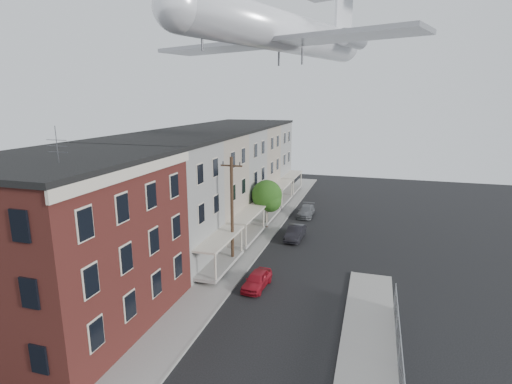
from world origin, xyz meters
The scene contains 15 objects.
sidewalk_left centered at (-5.50, 24.00, 0.06)m, with size 3.00×62.00×0.12m, color gray.
curb_left centered at (-4.05, 24.00, 0.07)m, with size 0.15×62.00×0.14m, color gray.
curb_right centered at (4.05, 6.00, 0.07)m, with size 0.15×26.00×0.14m, color gray.
corner_building centered at (-12.00, 7.00, 5.16)m, with size 10.31×12.30×12.15m.
row_house_a centered at (-11.96, 16.50, 5.13)m, with size 11.98×7.00×10.30m.
row_house_b centered at (-11.96, 23.50, 5.13)m, with size 11.98×7.00×10.30m.
row_house_c centered at (-11.96, 30.50, 5.13)m, with size 11.98×7.00×10.30m.
row_house_d centered at (-11.96, 37.50, 5.13)m, with size 11.98×7.00×10.30m.
row_house_e centered at (-11.96, 44.50, 5.13)m, with size 11.98×7.00×10.30m.
utility_pole centered at (-5.60, 18.00, 4.67)m, with size 1.80×0.26×9.00m.
street_tree centered at (-5.27, 27.92, 3.45)m, with size 3.22×3.20×5.20m.
car_near centered at (-2.46, 14.52, 0.61)m, with size 1.43×3.56×1.21m, color maroon.
car_mid centered at (-1.80, 25.47, 0.67)m, with size 1.42×4.08×1.34m, color black.
car_far centered at (-2.13, 33.60, 0.61)m, with size 1.72×4.23×1.23m, color slate.
airplane centered at (-2.12, 22.17, 18.58)m, with size 22.44×25.69×7.48m.
Camera 1 is at (5.17, -11.11, 13.46)m, focal length 28.00 mm.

